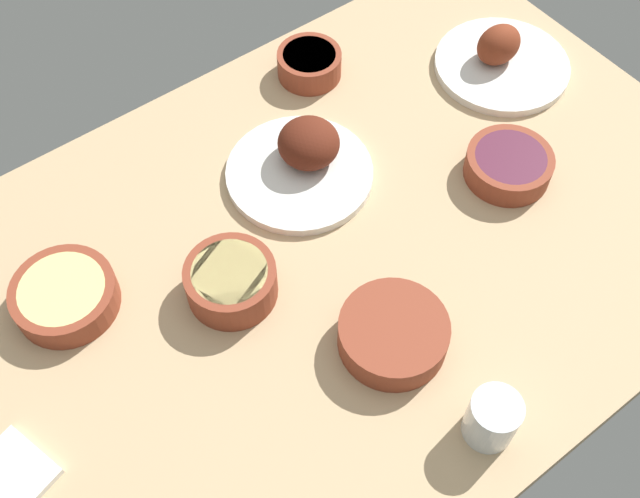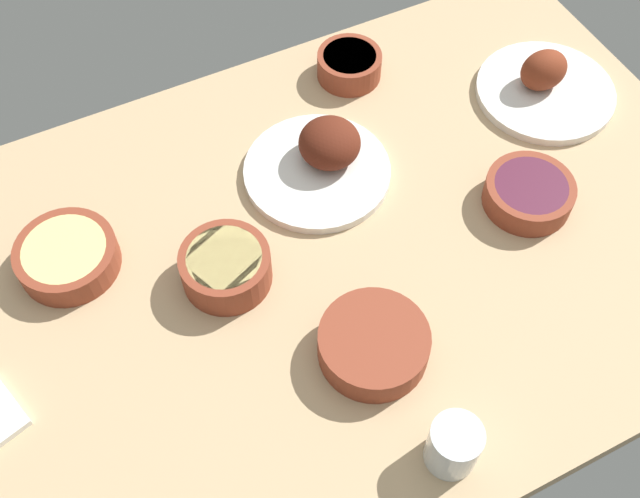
{
  "view_description": "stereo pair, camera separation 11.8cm",
  "coord_description": "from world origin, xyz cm",
  "px_view_note": "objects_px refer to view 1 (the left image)",
  "views": [
    {
      "loc": [
        39.04,
        52.15,
        104.43
      ],
      "look_at": [
        0.0,
        0.0,
        6.0
      ],
      "focal_mm": 42.97,
      "sensor_mm": 36.0,
      "label": 1
    },
    {
      "loc": [
        29.0,
        58.34,
        104.43
      ],
      "look_at": [
        0.0,
        0.0,
        6.0
      ],
      "focal_mm": 42.97,
      "sensor_mm": 36.0,
      "label": 2
    }
  ],
  "objects_px": {
    "bowl_soup": "(393,333)",
    "water_tumbler": "(492,419)",
    "plate_center_main": "(304,160)",
    "plate_far_side": "(501,59)",
    "bowl_onions": "(509,164)",
    "bowl_sauce": "(309,63)",
    "bowl_pasta": "(231,281)",
    "bowl_potatoes": "(65,295)"
  },
  "relations": [
    {
      "from": "bowl_soup",
      "to": "bowl_sauce",
      "type": "relative_size",
      "value": 1.36
    },
    {
      "from": "bowl_potatoes",
      "to": "bowl_onions",
      "type": "xyz_separation_m",
      "value": [
        -0.7,
        0.21,
        -0.0
      ]
    },
    {
      "from": "bowl_potatoes",
      "to": "water_tumbler",
      "type": "bearing_deg",
      "value": 125.17
    },
    {
      "from": "bowl_onions",
      "to": "bowl_pasta",
      "type": "distance_m",
      "value": 0.5
    },
    {
      "from": "plate_center_main",
      "to": "bowl_potatoes",
      "type": "xyz_separation_m",
      "value": [
        0.44,
        -0.0,
        -0.0
      ]
    },
    {
      "from": "bowl_sauce",
      "to": "plate_center_main",
      "type": "bearing_deg",
      "value": 51.24
    },
    {
      "from": "bowl_potatoes",
      "to": "bowl_sauce",
      "type": "xyz_separation_m",
      "value": [
        -0.58,
        -0.18,
        0.0
      ]
    },
    {
      "from": "plate_far_side",
      "to": "bowl_potatoes",
      "type": "relative_size",
      "value": 1.6
    },
    {
      "from": "bowl_onions",
      "to": "bowl_pasta",
      "type": "bearing_deg",
      "value": -9.55
    },
    {
      "from": "bowl_potatoes",
      "to": "bowl_pasta",
      "type": "xyz_separation_m",
      "value": [
        -0.21,
        0.13,
        0.01
      ]
    },
    {
      "from": "plate_far_side",
      "to": "bowl_pasta",
      "type": "bearing_deg",
      "value": 9.29
    },
    {
      "from": "water_tumbler",
      "to": "bowl_sauce",
      "type": "bearing_deg",
      "value": -107.03
    },
    {
      "from": "plate_center_main",
      "to": "bowl_onions",
      "type": "relative_size",
      "value": 1.71
    },
    {
      "from": "plate_far_side",
      "to": "plate_center_main",
      "type": "distance_m",
      "value": 0.44
    },
    {
      "from": "plate_center_main",
      "to": "bowl_potatoes",
      "type": "height_order",
      "value": "plate_center_main"
    },
    {
      "from": "plate_center_main",
      "to": "bowl_onions",
      "type": "distance_m",
      "value": 0.34
    },
    {
      "from": "plate_far_side",
      "to": "bowl_soup",
      "type": "distance_m",
      "value": 0.61
    },
    {
      "from": "bowl_soup",
      "to": "plate_center_main",
      "type": "bearing_deg",
      "value": -104.58
    },
    {
      "from": "plate_center_main",
      "to": "water_tumbler",
      "type": "bearing_deg",
      "value": 82.38
    },
    {
      "from": "plate_far_side",
      "to": "bowl_sauce",
      "type": "relative_size",
      "value": 2.12
    },
    {
      "from": "bowl_soup",
      "to": "bowl_pasta",
      "type": "relative_size",
      "value": 1.16
    },
    {
      "from": "plate_center_main",
      "to": "bowl_pasta",
      "type": "distance_m",
      "value": 0.26
    },
    {
      "from": "bowl_onions",
      "to": "water_tumbler",
      "type": "xyz_separation_m",
      "value": [
        0.34,
        0.31,
        0.02
      ]
    },
    {
      "from": "water_tumbler",
      "to": "bowl_soup",
      "type": "bearing_deg",
      "value": -84.09
    },
    {
      "from": "bowl_potatoes",
      "to": "bowl_soup",
      "type": "bearing_deg",
      "value": 135.62
    },
    {
      "from": "bowl_sauce",
      "to": "water_tumbler",
      "type": "xyz_separation_m",
      "value": [
        0.21,
        0.7,
        0.01
      ]
    },
    {
      "from": "plate_center_main",
      "to": "plate_far_side",
      "type": "bearing_deg",
      "value": 177.53
    },
    {
      "from": "bowl_potatoes",
      "to": "bowl_sauce",
      "type": "height_order",
      "value": "bowl_sauce"
    },
    {
      "from": "bowl_onions",
      "to": "bowl_soup",
      "type": "height_order",
      "value": "bowl_soup"
    },
    {
      "from": "bowl_soup",
      "to": "water_tumbler",
      "type": "bearing_deg",
      "value": 95.91
    },
    {
      "from": "bowl_potatoes",
      "to": "bowl_soup",
      "type": "distance_m",
      "value": 0.49
    },
    {
      "from": "plate_center_main",
      "to": "bowl_potatoes",
      "type": "distance_m",
      "value": 0.44
    },
    {
      "from": "plate_far_side",
      "to": "bowl_soup",
      "type": "relative_size",
      "value": 1.56
    },
    {
      "from": "plate_far_side",
      "to": "water_tumbler",
      "type": "xyz_separation_m",
      "value": [
        0.51,
        0.5,
        0.02
      ]
    },
    {
      "from": "plate_center_main",
      "to": "water_tumbler",
      "type": "height_order",
      "value": "plate_center_main"
    },
    {
      "from": "bowl_potatoes",
      "to": "bowl_sauce",
      "type": "distance_m",
      "value": 0.61
    },
    {
      "from": "plate_far_side",
      "to": "bowl_onions",
      "type": "bearing_deg",
      "value": 48.47
    },
    {
      "from": "plate_far_side",
      "to": "plate_center_main",
      "type": "relative_size",
      "value": 1.01
    },
    {
      "from": "bowl_soup",
      "to": "water_tumbler",
      "type": "distance_m",
      "value": 0.18
    },
    {
      "from": "bowl_soup",
      "to": "bowl_sauce",
      "type": "height_order",
      "value": "bowl_soup"
    },
    {
      "from": "bowl_sauce",
      "to": "plate_far_side",
      "type": "bearing_deg",
      "value": 145.95
    },
    {
      "from": "bowl_pasta",
      "to": "bowl_sauce",
      "type": "relative_size",
      "value": 1.17
    }
  ]
}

